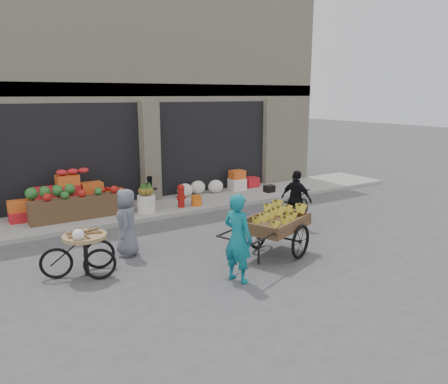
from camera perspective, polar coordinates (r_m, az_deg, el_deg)
ground at (r=10.24m, az=1.79°, el=-7.15°), size 80.00×80.00×0.00m
sidewalk at (r=13.65m, az=-7.95°, el=-1.92°), size 18.00×2.20×0.12m
building at (r=16.88m, az=-14.02°, el=11.96°), size 14.00×6.45×7.00m
fruit_display at (r=12.98m, az=-18.55°, el=-0.44°), size 3.10×1.12×1.24m
pineapple_bin at (r=12.84m, az=-10.09°, el=-1.50°), size 0.52×0.52×0.50m
fire_hydrant at (r=13.21m, az=-5.63°, el=-0.37°), size 0.22×0.22×0.71m
orange_bucket at (r=13.45m, az=-3.61°, el=-1.12°), size 0.32×0.32×0.30m
right_bay_goods at (r=15.31m, az=-0.01°, el=1.13°), size 3.35×0.60×0.70m
seated_person at (r=13.48m, az=-9.54°, el=0.14°), size 0.51×0.43×0.93m
banana_cart at (r=9.48m, az=6.56°, el=-3.92°), size 2.74×1.82×1.07m
vendor_woman at (r=8.17m, az=1.82°, el=-6.03°), size 0.57×0.71×1.70m
tricycle_cart at (r=8.91m, az=-17.70°, el=-6.97°), size 1.46×1.04×0.95m
vendor_grey at (r=9.74m, az=-12.60°, el=-3.89°), size 0.72×0.85×1.49m
bicycle at (r=12.14m, az=8.82°, el=-1.89°), size 1.82×1.08×0.90m
cyclist at (r=11.64m, az=9.43°, el=-0.94°), size 0.62×0.97×1.53m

